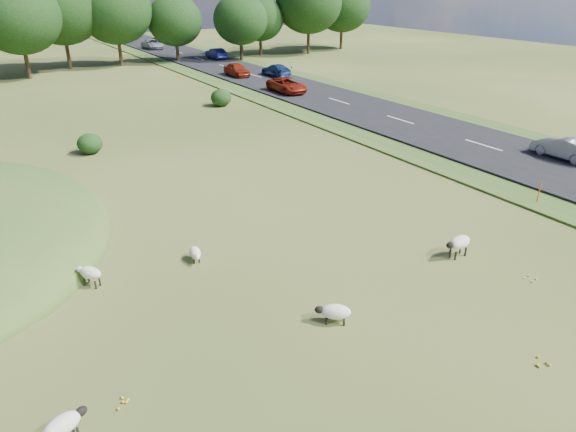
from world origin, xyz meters
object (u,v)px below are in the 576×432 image
at_px(sheep_1, 90,273).
at_px(car_7, 564,148).
at_px(sheep_3, 195,253).
at_px(car_1, 216,53).
at_px(marker_post, 539,193).
at_px(sheep_4, 63,425).
at_px(sheep_0, 459,243).
at_px(sheep_2, 335,312).
at_px(car_0, 153,44).
at_px(car_4, 237,70).
at_px(car_6, 276,70).
at_px(car_5, 161,39).
at_px(car_3, 287,85).

bearing_deg(sheep_1, car_7, -126.84).
height_order(sheep_3, car_1, car_1).
xyz_separation_m(marker_post, sheep_4, (-23.18, -2.90, -0.01)).
xyz_separation_m(sheep_0, sheep_4, (-15.46, -1.30, -0.07)).
distance_m(sheep_1, sheep_2, 9.16).
xyz_separation_m(car_0, car_4, (0.00, -29.37, 0.01)).
xyz_separation_m(car_1, car_6, (0.00, -16.21, -0.05)).
relative_size(sheep_2, car_5, 0.27).
xyz_separation_m(sheep_2, car_1, (21.93, 56.76, 0.52)).
distance_m(car_0, car_5, 8.10).
height_order(sheep_2, car_7, car_7).
distance_m(sheep_1, car_5, 78.11).
height_order(car_5, car_7, car_7).
bearing_deg(car_1, marker_post, 82.37).
distance_m(sheep_3, car_5, 77.07).
bearing_deg(car_0, car_1, -76.26).
bearing_deg(sheep_4, marker_post, -12.50).
bearing_deg(sheep_0, car_5, -102.68).
bearing_deg(car_3, sheep_2, -119.46).
bearing_deg(sheep_1, car_3, -78.88).
bearing_deg(sheep_1, car_5, -56.26).
bearing_deg(sheep_1, sheep_3, -129.84).
bearing_deg(sheep_2, car_3, -81.00).
relative_size(sheep_0, sheep_2, 1.10).
distance_m(sheep_2, sheep_3, 6.70).
relative_size(sheep_0, car_5, 0.30).
bearing_deg(sheep_1, car_1, -64.46).
bearing_deg(sheep_0, car_7, -163.92).
relative_size(marker_post, sheep_0, 0.92).
xyz_separation_m(sheep_4, car_5, (30.44, 79.86, 0.29)).
xyz_separation_m(car_1, car_5, (0.00, 22.70, -0.08)).
height_order(sheep_1, car_5, car_5).
bearing_deg(sheep_0, marker_post, -170.15).
height_order(car_4, car_6, car_4).
height_order(sheep_4, car_5, car_5).
bearing_deg(car_3, car_1, 81.24).
height_order(car_0, car_1, car_1).
height_order(car_1, car_4, car_4).
xyz_separation_m(sheep_3, car_0, (20.43, 66.00, 0.59)).
height_order(car_0, car_3, car_0).
bearing_deg(car_7, sheep_4, 11.43).
relative_size(sheep_4, car_0, 0.24).
bearing_deg(car_5, car_3, 85.41).
xyz_separation_m(sheep_3, car_1, (24.23, 50.46, 0.60)).
relative_size(sheep_3, car_6, 0.23).
relative_size(car_0, car_5, 1.17).
relative_size(sheep_0, car_6, 0.29).
xyz_separation_m(marker_post, sheep_0, (-7.71, -1.60, 0.06)).
height_order(car_3, car_6, car_3).
xyz_separation_m(car_1, car_4, (-3.80, -13.83, 0.01)).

